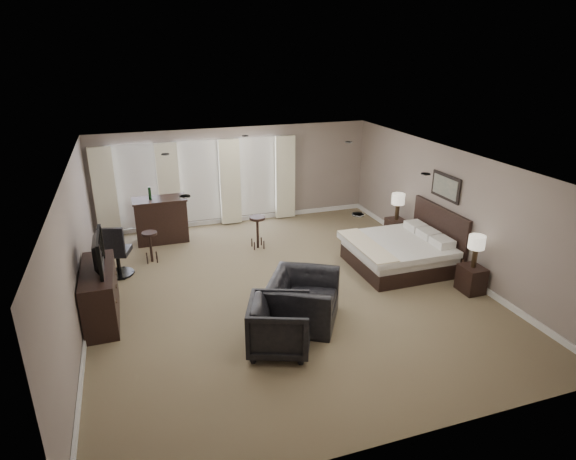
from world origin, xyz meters
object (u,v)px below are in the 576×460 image
object	(u,v)px
nightstand_far	(396,229)
tv	(96,265)
dresser	(100,294)
armchair_far	(280,323)
bed	(395,241)
bar_counter	(161,220)
nightstand_near	(471,279)
bar_stool_left	(151,247)
lamp_near	(475,252)
lamp_far	(398,207)
armchair_near	(303,292)
bar_stool_right	(258,232)
desk_chair	(117,250)

from	to	relation	value
nightstand_far	tv	xyz separation A→B (m)	(-6.92, -1.65, 0.78)
dresser	armchair_far	bearing A→B (deg)	-35.21
bed	bar_counter	world-z (taller)	bed
nightstand_near	bar_stool_left	distance (m)	6.87
lamp_near	nightstand_far	bearing A→B (deg)	90.00
lamp_far	tv	size ratio (longest dim) A/B	0.61
nightstand_far	armchair_near	distance (m)	4.57
lamp_near	bar_stool_left	bearing A→B (deg)	149.53
nightstand_near	nightstand_far	bearing A→B (deg)	90.00
tv	lamp_near	bearing A→B (deg)	-100.23
bar_stool_left	bar_stool_right	xyz separation A→B (m)	(2.49, 0.01, 0.04)
lamp_far	desk_chair	xyz separation A→B (m)	(-6.63, 0.10, -0.29)
lamp_near	nightstand_near	bearing A→B (deg)	0.00
dresser	bar_stool_right	world-z (taller)	dresser
tv	desk_chair	bearing A→B (deg)	-9.40
lamp_far	bar_stool_right	size ratio (longest dim) A/B	0.84
armchair_near	bar_counter	distance (m)	5.07
armchair_near	armchair_far	world-z (taller)	armchair_near
armchair_near	dresser	bearing A→B (deg)	100.78
armchair_near	bed	bearing A→B (deg)	-31.24
bar_counter	desk_chair	bearing A→B (deg)	-122.14
dresser	bar_stool_left	bearing A→B (deg)	65.96
bed	lamp_far	xyz separation A→B (m)	(0.89, 1.45, 0.22)
bed	armchair_far	size ratio (longest dim) A/B	2.08
nightstand_near	lamp_near	bearing A→B (deg)	0.00
bar_stool_left	desk_chair	size ratio (longest dim) A/B	0.61
lamp_near	lamp_far	world-z (taller)	lamp_far
bed	tv	world-z (taller)	bed
lamp_far	armchair_near	world-z (taller)	lamp_far
tv	armchair_far	bearing A→B (deg)	-125.21
bar_stool_left	desk_chair	xyz separation A→B (m)	(-0.71, -0.48, 0.23)
nightstand_near	lamp_near	xyz separation A→B (m)	(0.00, 0.00, 0.60)
nightstand_near	lamp_near	size ratio (longest dim) A/B	0.82
bed	dresser	world-z (taller)	bed
lamp_near	desk_chair	bearing A→B (deg)	155.63
tv	bed	bearing A→B (deg)	-88.09
desk_chair	armchair_far	bearing A→B (deg)	139.46
bed	dresser	xyz separation A→B (m)	(-6.03, -0.20, -0.16)
nightstand_far	lamp_near	size ratio (longest dim) A/B	0.82
bar_counter	bar_stool_left	xyz separation A→B (m)	(-0.35, -1.19, -0.20)
armchair_near	lamp_near	bearing A→B (deg)	-59.86
armchair_far	bed	bearing A→B (deg)	-36.11
nightstand_far	bar_stool_left	distance (m)	5.95
nightstand_near	armchair_near	xyz separation A→B (m)	(-3.55, 0.03, 0.30)
armchair_far	bar_counter	size ratio (longest dim) A/B	0.76
lamp_near	armchair_far	distance (m)	4.27
tv	desk_chair	size ratio (longest dim) A/B	0.94
bed	nightstand_far	xyz separation A→B (m)	(0.89, 1.45, -0.38)
bar_stool_left	armchair_near	bearing A→B (deg)	-55.47
lamp_near	armchair_near	xyz separation A→B (m)	(-3.55, 0.03, -0.30)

